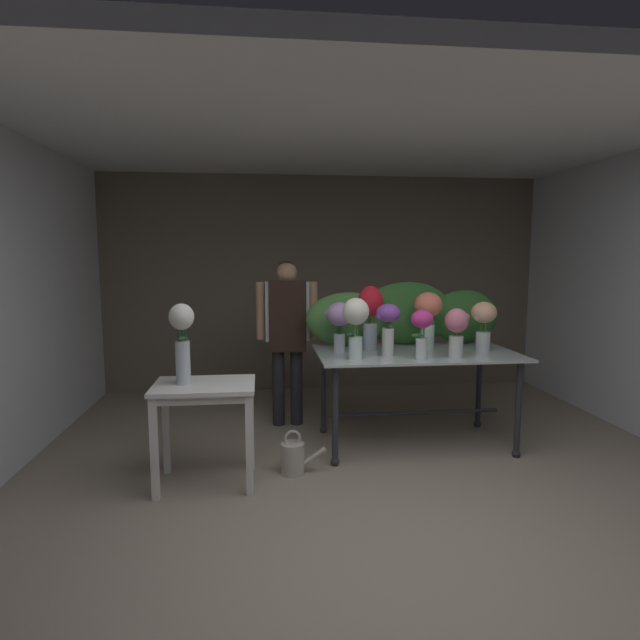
{
  "coord_description": "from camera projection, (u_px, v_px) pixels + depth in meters",
  "views": [
    {
      "loc": [
        -0.77,
        -2.5,
        1.66
      ],
      "look_at": [
        -0.33,
        1.46,
        1.16
      ],
      "focal_mm": 29.13,
      "sensor_mm": 36.0,
      "label": 1
    }
  ],
  "objects": [
    {
      "name": "vase_peach_dahlias",
      "position": [
        483.0,
        321.0,
        4.49
      ],
      "size": [
        0.22,
        0.22,
        0.43
      ],
      "color": "silver",
      "rests_on": "display_table_glass"
    },
    {
      "name": "vase_rosy_tulips",
      "position": [
        457.0,
        329.0,
        4.21
      ],
      "size": [
        0.21,
        0.19,
        0.4
      ],
      "color": "silver",
      "rests_on": "display_table_glass"
    },
    {
      "name": "vase_magenta_lilies",
      "position": [
        422.0,
        329.0,
        4.13
      ],
      "size": [
        0.19,
        0.18,
        0.4
      ],
      "color": "silver",
      "rests_on": "display_table_glass"
    },
    {
      "name": "wall_right",
      "position": [
        638.0,
        293.0,
        4.83
      ],
      "size": [
        0.12,
        4.04,
        2.62
      ],
      "primitive_type": "cube",
      "color": "silver",
      "rests_on": "ground"
    },
    {
      "name": "watering_can",
      "position": [
        293.0,
        458.0,
        3.96
      ],
      "size": [
        0.35,
        0.18,
        0.34
      ],
      "color": "#B7B2A8",
      "rests_on": "ground"
    },
    {
      "name": "side_table_white",
      "position": [
        205.0,
        398.0,
        3.73
      ],
      "size": [
        0.72,
        0.53,
        0.75
      ],
      "color": "white",
      "rests_on": "ground"
    },
    {
      "name": "florist",
      "position": [
        287.0,
        325.0,
        5.01
      ],
      "size": [
        0.6,
        0.24,
        1.61
      ],
      "color": "#232328",
      "rests_on": "ground"
    },
    {
      "name": "vase_white_roses_tall",
      "position": [
        182.0,
        338.0,
        3.66
      ],
      "size": [
        0.18,
        0.18,
        0.58
      ],
      "color": "silver",
      "rests_on": "side_table_white"
    },
    {
      "name": "wall_left",
      "position": [
        21.0,
        299.0,
        4.22
      ],
      "size": [
        0.12,
        4.04,
        2.62
      ],
      "primitive_type": "cube",
      "color": "silver",
      "rests_on": "ground"
    },
    {
      "name": "ceiling_slab",
      "position": [
        352.0,
        133.0,
        4.36
      ],
      "size": [
        5.56,
        4.04,
        0.12
      ],
      "primitive_type": "cube",
      "color": "silver",
      "rests_on": "wall_back"
    },
    {
      "name": "vase_crimson_freesia",
      "position": [
        370.0,
        311.0,
        4.53
      ],
      "size": [
        0.23,
        0.22,
        0.56
      ],
      "color": "silver",
      "rests_on": "display_table_glass"
    },
    {
      "name": "ground_plane",
      "position": [
        349.0,
        440.0,
        4.69
      ],
      "size": [
        8.62,
        8.62,
        0.0
      ],
      "primitive_type": "plane",
      "color": "gray"
    },
    {
      "name": "vase_ivory_ranunculus",
      "position": [
        356.0,
        321.0,
        4.12
      ],
      "size": [
        0.21,
        0.21,
        0.49
      ],
      "color": "silver",
      "rests_on": "display_table_glass"
    },
    {
      "name": "vase_lilac_roses",
      "position": [
        339.0,
        319.0,
        4.44
      ],
      "size": [
        0.24,
        0.22,
        0.43
      ],
      "color": "silver",
      "rests_on": "display_table_glass"
    },
    {
      "name": "display_table_glass",
      "position": [
        415.0,
        366.0,
        4.51
      ],
      "size": [
        1.72,
        0.97,
        0.84
      ],
      "color": "#B4C0C3",
      "rests_on": "ground"
    },
    {
      "name": "wall_back",
      "position": [
        324.0,
        284.0,
        6.46
      ],
      "size": [
        5.44,
        0.12,
        2.62
      ],
      "primitive_type": "cube",
      "color": "#706656",
      "rests_on": "ground"
    },
    {
      "name": "vase_violet_snapdragons",
      "position": [
        388.0,
        324.0,
        4.29
      ],
      "size": [
        0.21,
        0.2,
        0.43
      ],
      "color": "silver",
      "rests_on": "display_table_glass"
    },
    {
      "name": "foliage_backdrop",
      "position": [
        405.0,
        316.0,
        4.82
      ],
      "size": [
        1.82,
        0.25,
        0.59
      ],
      "color": "#477F3D",
      "rests_on": "display_table_glass"
    },
    {
      "name": "vase_coral_anemones",
      "position": [
        428.0,
        314.0,
        4.54
      ],
      "size": [
        0.25,
        0.25,
        0.51
      ],
      "color": "silver",
      "rests_on": "display_table_glass"
    }
  ]
}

